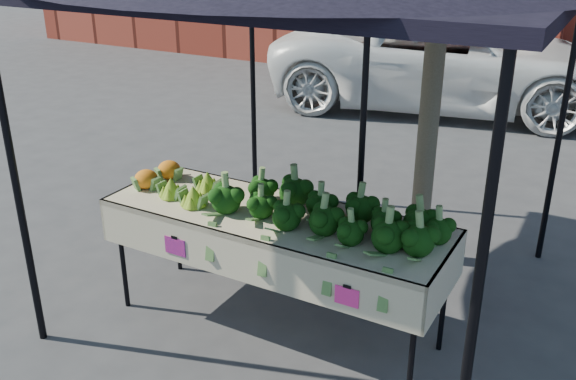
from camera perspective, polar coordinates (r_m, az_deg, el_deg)
The scene contains 6 objects.
ground at distance 4.82m, azimuth -2.76°, elevation -11.29°, with size 90.00×90.00×0.00m, color #353538.
table at distance 4.48m, azimuth -1.23°, elevation -7.38°, with size 2.41×0.84×0.90m.
canopy at distance 4.52m, azimuth 2.96°, elevation 5.67°, with size 3.16×3.16×2.74m, color black, non-canonical shape.
broccoli_heap at distance 4.07m, azimuth 3.66°, elevation -1.52°, with size 1.59×0.56×0.25m, color black.
romanesco_cluster at distance 4.56m, azimuth -8.67°, elevation 0.59°, with size 0.42×0.46×0.19m, color #A5B32E.
cauliflower_pair at distance 4.84m, azimuth -11.63°, elevation 1.59°, with size 0.22×0.42×0.18m, color orange.
Camera 1 is at (2.09, -3.39, 2.71)m, focal length 39.57 mm.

